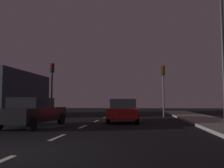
% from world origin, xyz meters
% --- Properties ---
extents(ground_plane, '(80.00, 80.00, 0.00)m').
position_xyz_m(ground_plane, '(0.00, 7.00, 0.00)').
color(ground_plane, black).
extents(lane_stripe_second, '(0.16, 1.60, 0.01)m').
position_xyz_m(lane_stripe_second, '(0.00, 2.60, 0.00)').
color(lane_stripe_second, silver).
rests_on(lane_stripe_second, ground_plane).
extents(lane_stripe_third, '(0.16, 1.60, 0.01)m').
position_xyz_m(lane_stripe_third, '(0.00, 6.40, 0.00)').
color(lane_stripe_third, silver).
rests_on(lane_stripe_third, ground_plane).
extents(lane_stripe_fourth, '(0.16, 1.60, 0.01)m').
position_xyz_m(lane_stripe_fourth, '(0.00, 10.20, 0.00)').
color(lane_stripe_fourth, silver).
rests_on(lane_stripe_fourth, ground_plane).
extents(lane_stripe_fifth, '(0.16, 1.60, 0.01)m').
position_xyz_m(lane_stripe_fifth, '(0.00, 14.00, 0.00)').
color(lane_stripe_fifth, silver).
rests_on(lane_stripe_fifth, ground_plane).
extents(traffic_signal_left, '(0.32, 0.38, 5.03)m').
position_xyz_m(traffic_signal_left, '(-5.32, 15.35, 3.52)').
color(traffic_signal_left, black).
rests_on(traffic_signal_left, ground_plane).
extents(traffic_signal_right, '(0.32, 0.38, 4.63)m').
position_xyz_m(traffic_signal_right, '(5.09, 15.35, 3.26)').
color(traffic_signal_right, '#4C4C51').
rests_on(traffic_signal_right, ground_plane).
extents(car_stopped_ahead, '(2.10, 4.46, 1.51)m').
position_xyz_m(car_stopped_ahead, '(1.92, 9.76, 0.76)').
color(car_stopped_ahead, '#B21919').
rests_on(car_stopped_ahead, ground_plane).
extents(car_adjacent_lane, '(2.16, 4.54, 1.54)m').
position_xyz_m(car_adjacent_lane, '(-2.54, 5.81, 0.78)').
color(car_adjacent_lane, black).
rests_on(car_adjacent_lane, ground_plane).
extents(street_lamp_right, '(1.70, 0.36, 7.71)m').
position_xyz_m(street_lamp_right, '(7.57, 8.04, 4.58)').
color(street_lamp_right, '#2D2D30').
rests_on(street_lamp_right, ground_plane).
extents(storefront_left, '(4.49, 9.67, 4.33)m').
position_xyz_m(storefront_left, '(-10.25, 16.41, 2.16)').
color(storefront_left, '#333847').
rests_on(storefront_left, ground_plane).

